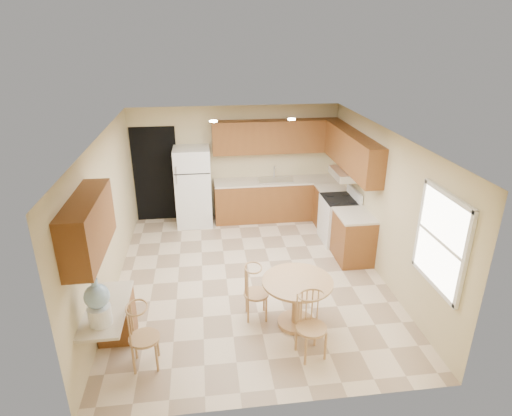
{
  "coord_description": "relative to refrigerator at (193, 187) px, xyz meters",
  "views": [
    {
      "loc": [
        -0.71,
        -6.33,
        3.97
      ],
      "look_at": [
        0.14,
        0.3,
        1.17
      ],
      "focal_mm": 30.0,
      "sensor_mm": 36.0,
      "label": 1
    }
  ],
  "objects": [
    {
      "name": "floor",
      "position": [
        0.95,
        -2.4,
        -0.85
      ],
      "size": [
        5.5,
        5.5,
        0.0
      ],
      "primitive_type": "plane",
      "color": "beige",
      "rests_on": "ground"
    },
    {
      "name": "range_hood",
      "position": [
        2.95,
        -1.22,
        0.57
      ],
      "size": [
        0.5,
        0.76,
        0.14
      ],
      "primitive_type": "cube",
      "color": "silver",
      "rests_on": "upper_cab_right"
    },
    {
      "name": "wall_left",
      "position": [
        -1.3,
        -2.4,
        0.4
      ],
      "size": [
        0.02,
        5.5,
        2.5
      ],
      "primitive_type": "cube",
      "color": "#D1BB8D",
      "rests_on": "floor"
    },
    {
      "name": "water_crock",
      "position": [
        -1.05,
        -4.41,
        0.19
      ],
      "size": [
        0.29,
        0.29,
        0.61
      ],
      "color": "white",
      "rests_on": "desk_top"
    },
    {
      "name": "chair_desk",
      "position": [
        -0.6,
        -4.39,
        -0.32
      ],
      "size": [
        0.39,
        0.5,
        0.88
      ],
      "rotation": [
        0.0,
        0.0,
        -1.52
      ],
      "color": "tan",
      "rests_on": "floor"
    },
    {
      "name": "dining_table",
      "position": [
        1.46,
        -3.75,
        -0.37
      ],
      "size": [
        1.0,
        1.0,
        0.74
      ],
      "rotation": [
        0.0,
        0.0,
        0.22
      ],
      "color": "tan",
      "rests_on": "floor"
    },
    {
      "name": "can_light_b",
      "position": [
        1.85,
        -1.2,
        1.63
      ],
      "size": [
        0.14,
        0.14,
        0.02
      ],
      "primitive_type": "cylinder",
      "color": "white",
      "rests_on": "ceiling"
    },
    {
      "name": "counter_right_b",
      "position": [
        2.9,
        -2.0,
        0.04
      ],
      "size": [
        0.63,
        0.8,
        0.04
      ],
      "primitive_type": "cube",
      "color": "beige",
      "rests_on": "base_cab_right_b"
    },
    {
      "name": "desk_top",
      "position": [
        -1.05,
        -4.1,
        -0.1
      ],
      "size": [
        0.5,
        1.2,
        0.04
      ],
      "primitive_type": "cube",
      "color": "beige",
      "rests_on": "desk_pedestal"
    },
    {
      "name": "can_light_a",
      "position": [
        0.45,
        -1.2,
        1.63
      ],
      "size": [
        0.14,
        0.14,
        0.02
      ],
      "primitive_type": "cylinder",
      "color": "white",
      "rests_on": "ceiling"
    },
    {
      "name": "upper_cab_right",
      "position": [
        3.04,
        -1.19,
        1.0
      ],
      "size": [
        0.33,
        2.42,
        0.7
      ],
      "primitive_type": "cube",
      "color": "brown",
      "rests_on": "wall_right"
    },
    {
      "name": "window",
      "position": [
        3.18,
        -4.25,
        0.65
      ],
      "size": [
        0.06,
        1.12,
        1.3
      ],
      "color": "white",
      "rests_on": "wall_right"
    },
    {
      "name": "base_cab_right_b",
      "position": [
        2.9,
        -2.0,
        -0.42
      ],
      "size": [
        0.6,
        0.8,
        0.87
      ],
      "primitive_type": "cube",
      "color": "brown",
      "rests_on": "floor"
    },
    {
      "name": "wall_front",
      "position": [
        0.95,
        -5.15,
        0.4
      ],
      "size": [
        4.5,
        0.02,
        2.5
      ],
      "primitive_type": "cube",
      "color": "#D1BB8D",
      "rests_on": "floor"
    },
    {
      "name": "wall_right",
      "position": [
        3.2,
        -2.4,
        0.4
      ],
      "size": [
        0.02,
        5.5,
        2.5
      ],
      "primitive_type": "cube",
      "color": "#D1BB8D",
      "rests_on": "floor"
    },
    {
      "name": "base_cab_back",
      "position": [
        1.83,
        0.05,
        -0.42
      ],
      "size": [
        2.75,
        0.6,
        0.87
      ],
      "primitive_type": "cube",
      "color": "brown",
      "rests_on": "floor"
    },
    {
      "name": "sink",
      "position": [
        1.8,
        0.05,
        0.06
      ],
      "size": [
        0.78,
        0.44,
        0.01
      ],
      "primitive_type": "cube",
      "color": "silver",
      "rests_on": "counter_back"
    },
    {
      "name": "ceiling",
      "position": [
        0.95,
        -2.4,
        1.65
      ],
      "size": [
        4.5,
        5.5,
        0.02
      ],
      "primitive_type": "cube",
      "color": "white",
      "rests_on": "wall_back"
    },
    {
      "name": "counter_back",
      "position": [
        1.83,
        0.05,
        0.04
      ],
      "size": [
        2.75,
        0.63,
        0.04
      ],
      "primitive_type": "cube",
      "color": "beige",
      "rests_on": "base_cab_back"
    },
    {
      "name": "chair_table_b",
      "position": [
        1.51,
        -4.48,
        -0.31
      ],
      "size": [
        0.4,
        0.41,
        0.9
      ],
      "rotation": [
        0.0,
        0.0,
        3.36
      ],
      "color": "tan",
      "rests_on": "floor"
    },
    {
      "name": "doorway",
      "position": [
        -0.8,
        0.34,
        0.2
      ],
      "size": [
        0.9,
        0.02,
        2.1
      ],
      "primitive_type": "cube",
      "color": "black",
      "rests_on": "floor"
    },
    {
      "name": "desk_pedestal",
      "position": [
        -1.05,
        -3.72,
        -0.49
      ],
      "size": [
        0.48,
        0.42,
        0.72
      ],
      "primitive_type": "cube",
      "color": "brown",
      "rests_on": "floor"
    },
    {
      "name": "base_cab_right_a",
      "position": [
        2.9,
        -0.54,
        -0.42
      ],
      "size": [
        0.6,
        0.59,
        0.87
      ],
      "primitive_type": "cube",
      "color": "brown",
      "rests_on": "floor"
    },
    {
      "name": "stove",
      "position": [
        2.88,
        -1.22,
        -0.38
      ],
      "size": [
        0.65,
        0.76,
        1.09
      ],
      "color": "white",
      "rests_on": "floor"
    },
    {
      "name": "wall_back",
      "position": [
        0.95,
        0.35,
        0.4
      ],
      "size": [
        4.5,
        0.02,
        2.5
      ],
      "primitive_type": "cube",
      "color": "#D1BB8D",
      "rests_on": "floor"
    },
    {
      "name": "chair_table_a",
      "position": [
        0.91,
        -3.58,
        -0.34
      ],
      "size": [
        0.37,
        0.48,
        0.84
      ],
      "rotation": [
        0.0,
        0.0,
        -1.59
      ],
      "color": "tan",
      "rests_on": "floor"
    },
    {
      "name": "refrigerator",
      "position": [
        0.0,
        0.0,
        0.0
      ],
      "size": [
        0.75,
        0.73,
        1.71
      ],
      "color": "white",
      "rests_on": "floor"
    },
    {
      "name": "upper_cab_left",
      "position": [
        -1.13,
        -4.0,
        1.0
      ],
      "size": [
        0.33,
        1.4,
        0.7
      ],
      "primitive_type": "cube",
      "color": "brown",
      "rests_on": "wall_left"
    },
    {
      "name": "counter_right_a",
      "position": [
        2.9,
        -0.54,
        0.04
      ],
      "size": [
        0.63,
        0.59,
        0.04
      ],
      "primitive_type": "cube",
      "color": "beige",
      "rests_on": "base_cab_right_a"
    },
    {
      "name": "upper_cab_back",
      "position": [
        1.83,
        0.19,
        1.0
      ],
      "size": [
        2.75,
        0.33,
        0.7
      ],
      "primitive_type": "cube",
      "color": "brown",
      "rests_on": "wall_back"
    }
  ]
}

